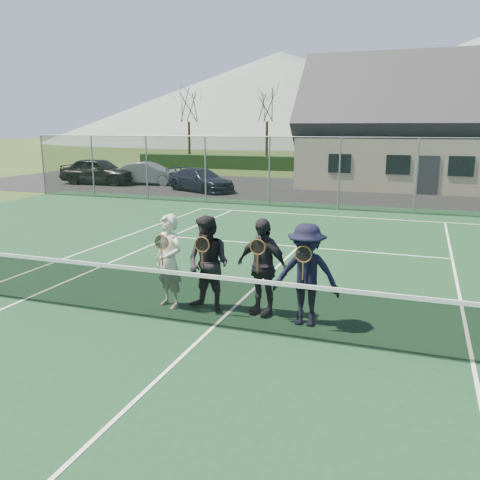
% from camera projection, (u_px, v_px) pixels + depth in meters
% --- Properties ---
extents(ground, '(220.00, 220.00, 0.00)m').
position_uv_depth(ground, '(357.00, 192.00, 27.15)').
color(ground, '#2D4619').
rests_on(ground, ground).
extents(court_surface, '(30.00, 30.00, 0.02)m').
position_uv_depth(court_surface, '(213.00, 328.00, 8.78)').
color(court_surface, '#14381E').
rests_on(court_surface, ground).
extents(tarmac_carpark, '(40.00, 12.00, 0.01)m').
position_uv_depth(tarmac_carpark, '(285.00, 189.00, 28.47)').
color(tarmac_carpark, black).
rests_on(tarmac_carpark, ground).
extents(hedge_row, '(40.00, 1.20, 1.10)m').
position_uv_depth(hedge_row, '(378.00, 166.00, 38.06)').
color(hedge_row, black).
rests_on(hedge_row, ground).
extents(hill_west, '(110.00, 110.00, 18.00)m').
position_uv_depth(hill_west, '(280.00, 99.00, 102.33)').
color(hill_west, slate).
rests_on(hill_west, ground).
extents(car_a, '(4.77, 2.11, 1.60)m').
position_uv_depth(car_a, '(99.00, 171.00, 30.69)').
color(car_a, black).
rests_on(car_a, ground).
extents(car_b, '(4.16, 1.89, 1.32)m').
position_uv_depth(car_b, '(149.00, 174.00, 30.47)').
color(car_b, gray).
rests_on(car_b, ground).
extents(car_c, '(4.57, 3.35, 1.23)m').
position_uv_depth(car_c, '(201.00, 180.00, 27.28)').
color(car_c, black).
rests_on(car_c, ground).
extents(court_markings, '(11.03, 23.83, 0.01)m').
position_uv_depth(court_markings, '(213.00, 327.00, 8.77)').
color(court_markings, white).
rests_on(court_markings, court_surface).
extents(tennis_net, '(11.68, 0.08, 1.10)m').
position_uv_depth(tennis_net, '(213.00, 299.00, 8.66)').
color(tennis_net, slate).
rests_on(tennis_net, ground).
extents(perimeter_fence, '(30.07, 0.07, 3.02)m').
position_uv_depth(perimeter_fence, '(339.00, 174.00, 20.85)').
color(perimeter_fence, slate).
rests_on(perimeter_fence, ground).
extents(clubhouse, '(15.60, 8.20, 7.70)m').
position_uv_depth(clubhouse, '(442.00, 116.00, 28.64)').
color(clubhouse, beige).
rests_on(clubhouse, ground).
extents(tree_a, '(3.20, 3.20, 7.77)m').
position_uv_depth(tree_a, '(188.00, 98.00, 43.10)').
color(tree_a, '#331F12').
rests_on(tree_a, ground).
extents(tree_b, '(3.20, 3.20, 7.77)m').
position_uv_depth(tree_b, '(267.00, 97.00, 40.80)').
color(tree_b, '#361F13').
rests_on(tree_b, ground).
extents(tree_c, '(3.20, 3.20, 7.77)m').
position_uv_depth(tree_c, '(411.00, 94.00, 37.18)').
color(tree_c, '#3C2715').
rests_on(tree_c, ground).
extents(player_a, '(0.77, 0.66, 1.80)m').
position_uv_depth(player_a, '(169.00, 261.00, 9.60)').
color(player_a, beige).
rests_on(player_a, court_surface).
extents(player_b, '(1.00, 0.86, 1.80)m').
position_uv_depth(player_b, '(208.00, 264.00, 9.42)').
color(player_b, black).
rests_on(player_b, court_surface).
extents(player_c, '(1.14, 0.72, 1.80)m').
position_uv_depth(player_c, '(262.00, 267.00, 9.23)').
color(player_c, black).
rests_on(player_c, court_surface).
extents(player_d, '(1.17, 0.68, 1.80)m').
position_uv_depth(player_d, '(306.00, 275.00, 8.72)').
color(player_d, black).
rests_on(player_d, court_surface).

